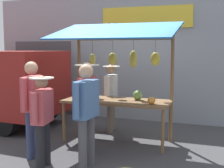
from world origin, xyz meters
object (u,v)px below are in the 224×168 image
shopper_in_grey_tee (87,101)px  shopper_with_shopping_bag (42,115)px  market_stall (119,68)px  vendor_with_sunhat (111,92)px  shopper_with_ponytail (32,102)px  shopper_in_striped_shirt (86,108)px

shopper_in_grey_tee → shopper_with_shopping_bag: 0.90m
market_stall → vendor_with_sunhat: 1.05m
shopper_with_shopping_bag → market_stall: bearing=-31.0°
vendor_with_sunhat → shopper_with_shopping_bag: bearing=-13.1°
shopper_with_ponytail → shopper_with_shopping_bag: bearing=-142.5°
market_stall → shopper_in_grey_tee: 1.17m
shopper_in_grey_tee → shopper_in_striped_shirt: (-0.24, 0.55, -0.02)m
shopper_in_striped_shirt → shopper_with_shopping_bag: size_ratio=1.12×
shopper_in_grey_tee → vendor_with_sunhat: bearing=-0.9°
shopper_with_ponytail → shopper_in_striped_shirt: size_ratio=1.01×
market_stall → shopper_with_shopping_bag: 2.03m
vendor_with_sunhat → shopper_in_grey_tee: bearing=-1.1°
shopper_in_striped_shirt → vendor_with_sunhat: bearing=13.3°
market_stall → shopper_with_ponytail: 1.89m
shopper_with_ponytail → shopper_in_grey_tee: bearing=-79.1°
vendor_with_sunhat → shopper_with_shopping_bag: 2.52m
shopper_in_striped_shirt → shopper_in_grey_tee: bearing=25.9°
market_stall → shopper_in_grey_tee: size_ratio=1.47×
vendor_with_sunhat → shopper_with_ponytail: 2.23m
shopper_in_grey_tee → shopper_with_shopping_bag: size_ratio=1.12×
shopper_in_grey_tee → shopper_with_ponytail: (0.90, 0.38, -0.01)m
shopper_in_grey_tee → shopper_with_ponytail: size_ratio=0.99×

